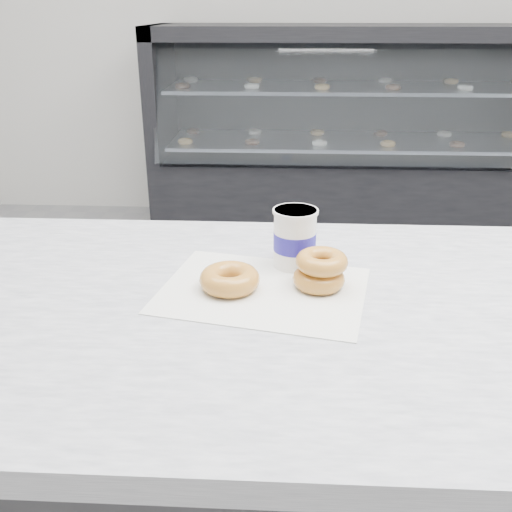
{
  "coord_description": "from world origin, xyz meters",
  "views": [
    {
      "loc": [
        -0.4,
        -1.42,
        1.34
      ],
      "look_at": [
        -0.45,
        -0.53,
        0.95
      ],
      "focal_mm": 40.0,
      "sensor_mm": 36.0,
      "label": 1
    }
  ],
  "objects": [
    {
      "name": "wax_paper",
      "position": [
        -0.44,
        -0.55,
        0.9
      ],
      "size": [
        0.39,
        0.32,
        0.0
      ],
      "primitive_type": "cube",
      "rotation": [
        0.0,
        0.0,
        -0.2
      ],
      "color": "silver",
      "rests_on": "counter"
    },
    {
      "name": "donut_single",
      "position": [
        -0.49,
        -0.55,
        0.92
      ],
      "size": [
        0.11,
        0.11,
        0.04
      ],
      "primitive_type": "torus",
      "rotation": [
        0.0,
        0.0,
        0.12
      ],
      "color": "gold",
      "rests_on": "wax_paper"
    },
    {
      "name": "coffee_cup",
      "position": [
        -0.38,
        -0.45,
        0.96
      ],
      "size": [
        0.1,
        0.1,
        0.11
      ],
      "rotation": [
        0.0,
        0.0,
        0.38
      ],
      "color": "white",
      "rests_on": "counter"
    },
    {
      "name": "donut_stack",
      "position": [
        -0.34,
        -0.54,
        0.93
      ],
      "size": [
        0.12,
        0.12,
        0.06
      ],
      "color": "gold",
      "rests_on": "wax_paper"
    },
    {
      "name": "ground",
      "position": [
        0.0,
        0.0,
        0.0
      ],
      "size": [
        5.0,
        5.0,
        0.0
      ],
      "primitive_type": "plane",
      "color": "gray",
      "rests_on": "ground"
    },
    {
      "name": "display_case",
      "position": [
        0.0,
        2.12,
        0.49
      ],
      "size": [
        2.4,
        0.74,
        1.25
      ],
      "color": "black",
      "rests_on": "ground"
    }
  ]
}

